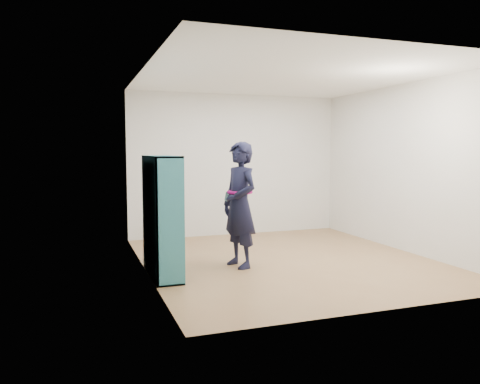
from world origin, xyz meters
name	(u,v)px	position (x,y,z in m)	size (l,w,h in m)	color
floor	(287,260)	(0.00, 0.00, 0.00)	(4.50, 4.50, 0.00)	olive
ceiling	(289,76)	(0.00, 0.00, 2.60)	(4.50, 4.50, 0.00)	white
wall_left	(145,172)	(-2.00, 0.00, 1.30)	(0.02, 4.50, 2.60)	silver
wall_right	(405,168)	(2.00, 0.00, 1.30)	(0.02, 4.50, 2.60)	silver
wall_back	(236,165)	(0.00, 2.25, 1.30)	(4.00, 0.02, 2.60)	silver
wall_front	(389,179)	(0.00, -2.25, 1.30)	(4.00, 0.02, 2.60)	silver
bookshelf	(160,217)	(-1.85, -0.19, 0.74)	(0.33, 1.13, 1.51)	teal
person	(240,205)	(-0.77, -0.12, 0.85)	(0.55, 0.70, 1.69)	black
smartphone	(227,197)	(-0.93, -0.08, 0.96)	(0.05, 0.09, 0.13)	silver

